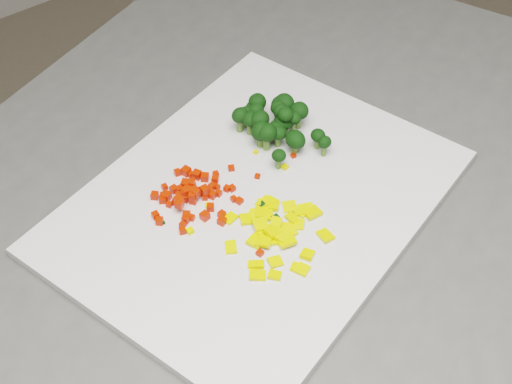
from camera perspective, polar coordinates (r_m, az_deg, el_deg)
counter_block at (r=1.22m, az=-0.60°, el=-14.61°), size 1.25×1.07×0.90m
cutting_board at (r=0.83m, az=0.00°, el=-0.75°), size 0.53×0.46×0.01m
carrot_pile at (r=0.82m, az=-5.18°, el=-0.19°), size 0.10×0.10×0.03m
pepper_pile at (r=0.79m, az=1.41°, el=-3.19°), size 0.12×0.12×0.02m
broccoli_pile at (r=0.88m, az=2.23°, el=5.78°), size 0.12×0.12×0.06m
carrot_cube_0 at (r=0.84m, az=-7.33°, el=0.40°), size 0.01×0.01×0.01m
carrot_cube_1 at (r=0.82m, az=-5.60°, el=0.04°), size 0.01×0.01×0.01m
carrot_cube_2 at (r=0.82m, az=-4.85°, el=-0.07°), size 0.01×0.01×0.01m
carrot_cube_3 at (r=0.84m, az=-5.16°, el=0.76°), size 0.01×0.01×0.01m
carrot_cube_4 at (r=0.85m, az=-4.10°, el=1.19°), size 0.01×0.01×0.01m
carrot_cube_5 at (r=0.85m, az=-3.29°, el=1.03°), size 0.01×0.01×0.01m
carrot_cube_6 at (r=0.81m, az=-6.15°, el=-0.96°), size 0.01×0.01×0.01m
carrot_cube_7 at (r=0.83m, az=-4.30°, el=-0.01°), size 0.01×0.01×0.01m
carrot_cube_8 at (r=0.82m, az=-5.02°, el=0.05°), size 0.01×0.01×0.01m
carrot_cube_9 at (r=0.83m, az=-4.38°, el=0.15°), size 0.01×0.01×0.01m
carrot_cube_10 at (r=0.84m, az=-5.49°, el=0.48°), size 0.01×0.01×0.01m
carrot_cube_11 at (r=0.83m, az=-5.45°, el=0.02°), size 0.01×0.01×0.01m
carrot_cube_12 at (r=0.82m, az=-6.41°, el=-0.75°), size 0.01×0.01×0.01m
carrot_cube_13 at (r=0.85m, az=-3.23°, el=1.43°), size 0.01×0.01×0.01m
carrot_cube_14 at (r=0.84m, az=-6.27°, el=0.17°), size 0.01×0.01×0.01m
carrot_cube_15 at (r=0.82m, az=-1.80°, el=-0.55°), size 0.01×0.01×0.01m
carrot_cube_16 at (r=0.84m, az=-6.59°, el=0.22°), size 0.01×0.01×0.01m
carrot_cube_17 at (r=0.81m, az=-8.05°, el=-1.85°), size 0.01×0.01×0.01m
carrot_cube_18 at (r=0.85m, az=-4.76°, el=1.39°), size 0.01×0.01×0.01m
carrot_cube_19 at (r=0.82m, az=-3.66°, el=-1.23°), size 0.01×0.01×0.01m
carrot_cube_20 at (r=0.80m, az=-5.91°, el=-3.09°), size 0.01×0.01×0.01m
carrot_cube_21 at (r=0.83m, az=-3.53°, el=-0.24°), size 0.01×0.01×0.01m
carrot_cube_22 at (r=0.83m, az=-7.17°, el=-0.33°), size 0.01×0.01×0.01m
carrot_cube_23 at (r=0.83m, az=-7.49°, el=-0.61°), size 0.01×0.01×0.01m
carrot_cube_24 at (r=0.84m, az=-5.64°, el=0.63°), size 0.01×0.01×0.01m
carrot_cube_25 at (r=0.84m, az=-5.20°, el=0.30°), size 0.01×0.01×0.01m
carrot_cube_26 at (r=0.83m, az=-3.02°, el=-0.10°), size 0.01×0.01×0.01m
carrot_cube_27 at (r=0.81m, az=-6.21°, el=-0.65°), size 0.01×0.01×0.01m
carrot_cube_28 at (r=0.80m, az=-2.74°, el=-2.33°), size 0.01×0.01×0.01m
carrot_cube_29 at (r=0.81m, az=-5.16°, el=-2.06°), size 0.01×0.01×0.01m
carrot_cube_30 at (r=0.85m, az=-5.30°, el=1.44°), size 0.01×0.01×0.01m
carrot_cube_31 at (r=0.80m, az=-5.89°, el=-2.62°), size 0.01×0.01×0.01m
carrot_cube_32 at (r=0.83m, az=-2.34°, el=0.28°), size 0.01×0.01×0.01m
carrot_cube_33 at (r=0.83m, az=-4.74°, el=-0.02°), size 0.01×0.01×0.01m
carrot_cube_34 at (r=0.86m, az=-6.31°, el=1.57°), size 0.01×0.01×0.01m
carrot_cube_35 at (r=0.83m, az=-8.11°, el=-0.28°), size 0.01×0.01×0.01m
carrot_cube_36 at (r=0.81m, az=-5.60°, el=-2.18°), size 0.01×0.01×0.01m
carrot_cube_37 at (r=0.81m, az=-2.75°, el=-1.81°), size 0.01×0.01×0.01m
carrot_cube_38 at (r=0.82m, az=-5.04°, el=-0.66°), size 0.01×0.01×0.01m
carrot_cube_39 at (r=0.83m, az=-7.29°, el=-0.35°), size 0.01×0.01×0.01m
carrot_cube_40 at (r=0.82m, az=-5.13°, el=-0.33°), size 0.01×0.01×0.01m
carrot_cube_41 at (r=0.83m, az=-5.66°, el=-0.42°), size 0.01×0.01×0.01m
carrot_cube_42 at (r=0.82m, az=-5.74°, el=-0.08°), size 0.01×0.01×0.01m
carrot_cube_43 at (r=0.82m, az=-5.12°, el=-0.17°), size 0.01×0.01×0.01m
carrot_cube_44 at (r=0.81m, az=-5.58°, el=-1.89°), size 0.01×0.01×0.01m
carrot_cube_45 at (r=0.83m, az=-3.53°, el=-0.17°), size 0.01×0.01×0.01m
carrot_cube_46 at (r=0.84m, az=-3.51°, el=0.45°), size 0.01×0.01×0.01m
carrot_cube_47 at (r=0.83m, az=-1.93°, el=0.31°), size 0.01×0.01×0.01m
carrot_cube_48 at (r=0.84m, az=-3.15°, el=0.40°), size 0.01×0.01×0.01m
carrot_cube_49 at (r=0.84m, az=-6.15°, el=0.21°), size 0.01×0.01×0.01m
carrot_cube_50 at (r=0.82m, az=-6.96°, el=-1.00°), size 0.01×0.01×0.01m
carrot_cube_51 at (r=0.83m, az=-5.16°, el=-0.15°), size 0.01×0.01×0.01m
carrot_cube_52 at (r=0.83m, az=-4.11°, el=-0.41°), size 0.01×0.01×0.01m
carrot_cube_53 at (r=0.83m, az=-3.71°, el=0.03°), size 0.01×0.01×0.01m
carrot_cube_54 at (r=0.81m, az=-7.73°, el=-2.31°), size 0.01×0.01×0.01m
carrot_cube_55 at (r=0.83m, az=-5.18°, el=0.66°), size 0.01×0.01×0.01m
carrot_cube_56 at (r=0.82m, az=-4.13°, el=0.16°), size 0.01×0.01×0.01m
carrot_cube_57 at (r=0.86m, az=-5.62°, el=1.67°), size 0.01×0.01×0.01m
carrot_cube_58 at (r=0.81m, az=-4.11°, el=-1.93°), size 0.01×0.01×0.01m
carrot_cube_59 at (r=0.83m, az=-6.11°, el=-0.42°), size 0.01×0.01×0.01m
pepper_chunk_0 at (r=0.81m, az=2.92°, el=-2.12°), size 0.01×0.02×0.01m
pepper_chunk_1 at (r=0.80m, az=2.28°, el=-2.87°), size 0.02×0.02×0.01m
pepper_chunk_2 at (r=0.76m, az=3.74°, el=-6.20°), size 0.02×0.02×0.01m
pepper_chunk_3 at (r=0.81m, az=-2.08°, el=-2.11°), size 0.02×0.02×0.01m
pepper_chunk_4 at (r=0.76m, az=0.11°, el=-6.66°), size 0.02×0.02×0.01m
pepper_chunk_5 at (r=0.81m, az=3.66°, el=-1.55°), size 0.02×0.02×0.01m
pepper_chunk_6 at (r=0.82m, az=0.84°, el=-1.10°), size 0.02×0.02×0.01m
pepper_chunk_7 at (r=0.78m, az=2.15°, el=-3.52°), size 0.02×0.02×0.01m
pepper_chunk_8 at (r=0.77m, az=4.13°, el=-5.00°), size 0.02×0.02×0.01m
pepper_chunk_9 at (r=0.79m, az=2.82°, el=-3.17°), size 0.01×0.02×0.01m
pepper_chunk_10 at (r=0.82m, az=0.72°, el=-0.96°), size 0.02×0.01×0.01m
pepper_chunk_11 at (r=0.78m, az=-2.02°, el=-4.43°), size 0.02×0.02×0.01m
pepper_chunk_12 at (r=0.79m, az=1.41°, el=-3.16°), size 0.02×0.02×0.01m
pepper_chunk_13 at (r=0.82m, az=2.69°, el=-1.18°), size 0.02×0.02×0.01m
pepper_chunk_14 at (r=0.78m, az=0.62°, el=-3.99°), size 0.02×0.02×0.01m
pepper_chunk_15 at (r=0.81m, az=0.29°, el=-1.66°), size 0.02×0.02×0.01m
pepper_chunk_16 at (r=0.82m, az=0.74°, el=-0.87°), size 0.02×0.02×0.01m
pepper_chunk_17 at (r=0.82m, az=4.05°, el=-1.29°), size 0.02×0.02×0.00m
pepper_chunk_18 at (r=0.80m, az=3.35°, el=-2.59°), size 0.02×0.02×0.01m
pepper_chunk_19 at (r=0.82m, az=1.14°, el=-0.83°), size 0.02×0.02×0.01m
pepper_chunk_20 at (r=0.76m, az=1.50°, el=-6.65°), size 0.02×0.02×0.01m
pepper_chunk_21 at (r=0.77m, az=1.56°, el=-5.61°), size 0.02×0.02×0.01m
pepper_chunk_22 at (r=0.78m, az=-0.11°, el=-4.04°), size 0.02×0.02×0.01m
pepper_chunk_23 at (r=0.79m, az=1.62°, el=-2.43°), size 0.02×0.02×0.01m
pepper_chunk_24 at (r=0.79m, az=0.36°, el=-3.60°), size 0.02×0.02×0.01m
pepper_chunk_25 at (r=0.79m, az=1.50°, el=-3.77°), size 0.02×0.02×0.01m
pepper_chunk_26 at (r=0.76m, az=0.00°, el=-5.81°), size 0.02×0.02×0.01m
pepper_chunk_27 at (r=0.79m, az=1.95°, el=-3.82°), size 0.02×0.02×0.01m
pepper_chunk_28 at (r=0.79m, az=5.58°, el=-3.47°), size 0.02×0.02×0.01m
pepper_chunk_29 at (r=0.82m, az=1.45°, el=-1.08°), size 0.02×0.02×0.01m
pepper_chunk_30 at (r=0.81m, az=4.49°, el=-1.62°), size 0.02×0.02×0.01m
pepper_chunk_31 at (r=0.78m, az=2.50°, el=-3.92°), size 0.02×0.02×0.01m
pepper_chunk_32 at (r=0.82m, az=0.61°, el=-0.80°), size 0.02×0.01×0.01m
pepper_chunk_33 at (r=0.81m, az=3.58°, el=-1.56°), size 0.01×0.02×0.01m
pepper_chunk_34 at (r=0.81m, az=-0.26°, el=-1.84°), size 0.02×0.02×0.01m
pepper_chunk_35 at (r=0.76m, az=3.35°, el=-6.06°), size 0.02×0.02×0.01m
pepper_chunk_36 at (r=0.80m, az=-0.71°, el=-2.18°), size 0.02×0.02×0.01m
pepper_chunk_37 at (r=0.81m, az=0.89°, el=-1.88°), size 0.02×0.02×0.01m
pepper_chunk_38 at (r=0.79m, az=0.38°, el=-2.62°), size 0.02×0.02×0.01m
broccoli_floret_0 at (r=0.91m, az=-0.01°, el=6.22°), size 0.03×0.03×0.03m
broccoli_floret_1 at (r=0.91m, az=-0.84°, el=5.97°), size 0.02×0.02×0.03m
broccoli_floret_2 at (r=0.92m, az=2.59°, el=6.31°), size 0.02×0.02×0.03m
broccoli_floret_3 at (r=0.85m, az=1.79°, el=2.60°), size 0.02×0.02×0.03m
broccoli_floret_4 at (r=0.88m, az=4.93°, el=4.19°), size 0.02×0.02×0.03m
broccoli_floret_5 at (r=0.90m, az=1.72°, el=6.46°), size 0.03×0.03×0.03m
broccoli_floret_6 at (r=0.89m, az=2.09°, el=5.24°), size 0.03×0.03×0.03m
broccoli_floret_7 at (r=0.88m, az=0.36°, el=4.54°), size 0.04×0.04×0.03m
broccoli_floret_8 at (r=0.88m, az=2.30°, el=5.78°), size 0.03×0.03×0.03m
broccoli_floret_9 at (r=0.87m, az=5.47°, el=3.61°), size 0.02×0.02×0.03m
broccoli_floret_10 at (r=0.90m, az=2.29°, el=5.31°), size 0.03×0.03×0.03m
broccoli_floret_11 at (r=0.91m, az=3.41°, el=6.09°), size 0.03×0.03×0.04m
broccoli_floret_12 at (r=0.89m, az=1.94°, el=6.02°), size 0.03×0.03×0.03m
broccoli_floret_13 at (r=0.89m, az=0.28°, el=5.42°), size 0.03×0.03×0.04m
broccoli_floret_14 at (r=0.87m, az=0.86°, el=4.35°), size 0.03×0.03×0.04m
broccoli_floret_15 at (r=0.89m, az=3.01°, el=5.61°), size 0.02×0.02×0.03m
broccoli_floret_16 at (r=0.90m, az=-1.32°, el=5.74°), size 0.03×0.03×0.03m
broccoli_floret_17 at (r=0.87m, az=3.11°, el=3.91°), size 0.03×0.03×0.03m
broccoli_floret_18 at (r=0.92m, az=0.06°, el=6.81°), size 0.03×0.03×0.04m
broccoli_floret_19 at (r=0.90m, az=-0.50°, el=5.48°), size 0.03×0.03×0.03m
broccoli_floret_20 at (r=0.92m, az=2.24°, el=6.75°), size 0.03×0.03×0.04m
broccoli_floret_21 at (r=0.89m, az=1.69°, el=4.87°), size 0.03×0.03×0.03m
broccoli_floret_22 at (r=0.92m, az=-0.24°, el=6.49°), size 0.03×0.03×0.03m
broccoli_floret_23 at (r=0.88m, az=1.76°, el=4.44°), size 0.03×0.03×0.03m
broccoli_floret_24 at (r=0.92m, az=1.86°, el=6.68°), size 0.03×0.03×0.03m
broccoli_floret_25 at (r=0.90m, az=2.47°, el=5.32°), size 0.02×0.02×0.03m
stray_bit_0 at (r=0.82m, az=0.46°, el=-1.04°), size 0.01×0.01×0.01m
stray_bit_1 at (r=0.88m, az=-0.02°, el=3.20°), size 0.01×0.01×0.00m
stray_bit_2 at (r=0.79m, az=0.28°, el=-3.28°), size 0.01×0.01×0.01m
stray_bit_3 at (r=0.85m, az=0.12°, el=1.27°), size 0.01×0.01×0.00m
stray_bit_4 at (r=0.86m, az=-2.00°, el=1.93°), size 0.01×0.01×0.01m
stray_bit_5 at (r=0.82m, az=-3.84°, el=-1.07°), size 0.01×0.01×0.00m
stray_bit_6 at (r=0.88m, az=3.00°, el=2.92°), size 0.01×0.01×0.00m
stray_bit_7 at (r=0.80m, az=-5.30°, el=-3.11°), size 0.01×0.01×0.01m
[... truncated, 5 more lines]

